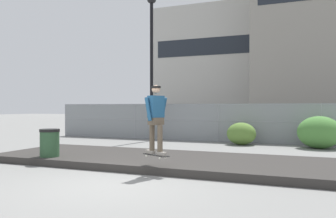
{
  "coord_description": "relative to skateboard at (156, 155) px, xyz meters",
  "views": [
    {
      "loc": [
        3.82,
        -6.3,
        1.69
      ],
      "look_at": [
        -0.24,
        3.84,
        1.62
      ],
      "focal_mm": 36.22,
      "sensor_mm": 36.0,
      "label": 1
    }
  ],
  "objects": [
    {
      "name": "skater",
      "position": [
        0.0,
        -0.0,
        0.99
      ],
      "size": [
        0.69,
        0.62,
        1.72
      ],
      "color": "gray",
      "rests_on": "skateboard"
    },
    {
      "name": "shrub_left",
      "position": [
        0.83,
        7.54,
        0.0
      ],
      "size": [
        1.29,
        1.05,
        1.0
      ],
      "color": "#567A33",
      "rests_on": "ground_plane"
    },
    {
      "name": "parked_car_mid",
      "position": [
        2.0,
        11.66,
        0.34
      ],
      "size": [
        4.43,
        2.02,
        1.66
      ],
      "color": "silver",
      "rests_on": "ground_plane"
    },
    {
      "name": "library_building",
      "position": [
        -7.88,
        45.59,
        7.88
      ],
      "size": [
        20.14,
        12.1,
        16.75
      ],
      "color": "#B2AFA8",
      "rests_on": "ground_plane"
    },
    {
      "name": "street_lamp",
      "position": [
        -3.65,
        7.72,
        3.95
      ],
      "size": [
        0.44,
        0.44,
        7.21
      ],
      "color": "black",
      "rests_on": "ground_plane"
    },
    {
      "name": "ground_plane",
      "position": [
        -0.43,
        -1.36,
        -0.5
      ],
      "size": [
        120.0,
        120.0,
        0.0
      ],
      "primitive_type": "plane",
      "color": "slate"
    },
    {
      "name": "trash_bin",
      "position": [
        -3.65,
        0.4,
        0.02
      ],
      "size": [
        0.59,
        0.59,
        1.03
      ],
      "color": "#2D5133",
      "rests_on": "ground_plane"
    },
    {
      "name": "parked_car_near",
      "position": [
        -4.8,
        11.69,
        0.34
      ],
      "size": [
        4.52,
        2.19,
        1.66
      ],
      "color": "black",
      "rests_on": "ground_plane"
    },
    {
      "name": "skateboard",
      "position": [
        0.0,
        0.0,
        0.0
      ],
      "size": [
        0.81,
        0.54,
        0.07
      ],
      "color": "black"
    },
    {
      "name": "shrub_center",
      "position": [
        3.99,
        7.37,
        0.16
      ],
      "size": [
        1.71,
        1.4,
        1.32
      ],
      "color": "#477F38",
      "rests_on": "ground_plane"
    },
    {
      "name": "gravel_berm",
      "position": [
        -0.43,
        1.59,
        -0.39
      ],
      "size": [
        10.55,
        3.38,
        0.21
      ],
      "primitive_type": "cube",
      "color": "#33302D",
      "rests_on": "ground_plane"
    },
    {
      "name": "chain_fence",
      "position": [
        -0.43,
        8.43,
        0.44
      ],
      "size": [
        18.18,
        0.06,
        1.85
      ],
      "color": "gray",
      "rests_on": "ground_plane"
    }
  ]
}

